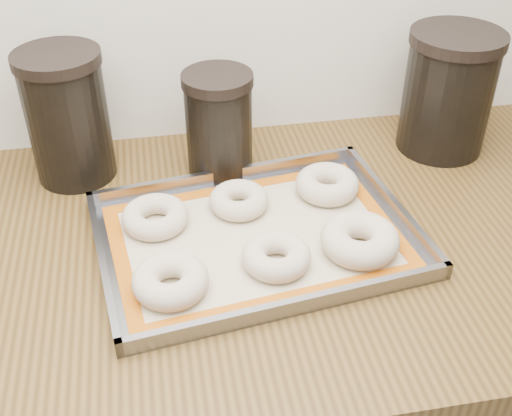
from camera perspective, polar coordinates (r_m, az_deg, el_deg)
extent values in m
cube|color=brown|center=(0.98, 0.85, -3.25)|extent=(3.06, 0.68, 0.04)
cube|color=gray|center=(0.96, 0.00, -2.79)|extent=(0.50, 0.39, 0.00)
cube|color=gray|center=(1.07, -2.63, 2.89)|extent=(0.46, 0.07, 0.02)
cube|color=gray|center=(0.84, 3.40, -8.73)|extent=(0.46, 0.07, 0.02)
cube|color=gray|center=(0.92, -13.47, -4.84)|extent=(0.05, 0.33, 0.02)
cube|color=gray|center=(1.03, 12.02, 0.26)|extent=(0.05, 0.33, 0.02)
cube|color=#C6B793|center=(0.96, 0.00, -2.66)|extent=(0.45, 0.34, 0.00)
cube|color=#AD520B|center=(1.06, -2.23, 1.77)|extent=(0.42, 0.08, 0.00)
cube|color=#AD520B|center=(0.86, 2.77, -7.96)|extent=(0.42, 0.08, 0.00)
cube|color=#AD520B|center=(0.93, -11.81, -4.93)|extent=(0.05, 0.25, 0.00)
cube|color=#AD520B|center=(1.02, 10.68, -0.39)|extent=(0.05, 0.25, 0.00)
torus|color=beige|center=(0.87, -7.61, -6.42)|extent=(0.12, 0.12, 0.04)
torus|color=beige|center=(0.90, 1.82, -4.31)|extent=(0.11, 0.11, 0.03)
torus|color=beige|center=(0.93, 9.22, -2.80)|extent=(0.15, 0.15, 0.04)
torus|color=beige|center=(0.98, -8.96, -0.78)|extent=(0.11, 0.11, 0.03)
torus|color=beige|center=(1.00, -1.54, 0.70)|extent=(0.10, 0.10, 0.03)
torus|color=beige|center=(1.04, 6.34, 2.12)|extent=(0.13, 0.13, 0.04)
cylinder|color=black|center=(1.10, -16.33, 7.37)|extent=(0.13, 0.13, 0.20)
cylinder|color=black|center=(1.05, -17.35, 12.59)|extent=(0.14, 0.14, 0.02)
cylinder|color=black|center=(1.08, -3.30, 7.03)|extent=(0.11, 0.11, 0.16)
cylinder|color=black|center=(1.04, -3.48, 11.33)|extent=(0.12, 0.12, 0.02)
cylinder|color=black|center=(1.18, 16.61, 9.40)|extent=(0.15, 0.15, 0.20)
cylinder|color=black|center=(1.14, 17.56, 14.20)|extent=(0.16, 0.16, 0.02)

